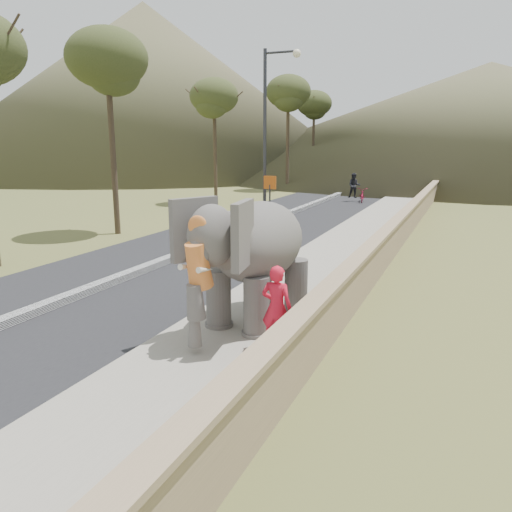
# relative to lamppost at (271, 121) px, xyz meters

# --- Properties ---
(ground) EXTENTS (160.00, 160.00, 0.00)m
(ground) POSITION_rel_lamppost_xyz_m (4.69, -17.25, -4.87)
(ground) COLOR olive
(ground) RESTS_ON ground
(road) EXTENTS (7.00, 120.00, 0.03)m
(road) POSITION_rel_lamppost_xyz_m (-0.31, -7.25, -4.86)
(road) COLOR black
(road) RESTS_ON ground
(median) EXTENTS (0.35, 120.00, 0.22)m
(median) POSITION_rel_lamppost_xyz_m (-0.31, -7.25, -4.76)
(median) COLOR black
(median) RESTS_ON ground
(walkway) EXTENTS (3.00, 120.00, 0.15)m
(walkway) POSITION_rel_lamppost_xyz_m (4.69, -7.25, -4.80)
(walkway) COLOR #9E9687
(walkway) RESTS_ON ground
(parapet) EXTENTS (0.30, 120.00, 1.10)m
(parapet) POSITION_rel_lamppost_xyz_m (6.34, -7.25, -4.32)
(parapet) COLOR tan
(parapet) RESTS_ON ground
(lamppost) EXTENTS (1.76, 0.36, 8.00)m
(lamppost) POSITION_rel_lamppost_xyz_m (0.00, 0.00, 0.00)
(lamppost) COLOR #323338
(lamppost) RESTS_ON ground
(signboard) EXTENTS (0.60, 0.08, 2.40)m
(signboard) POSITION_rel_lamppost_xyz_m (0.19, -0.58, -3.23)
(signboard) COLOR #2D2D33
(signboard) RESTS_ON ground
(hill_left) EXTENTS (60.00, 60.00, 22.00)m
(hill_left) POSITION_rel_lamppost_xyz_m (-33.31, 37.75, 6.13)
(hill_left) COLOR brown
(hill_left) RESTS_ON ground
(hill_far) EXTENTS (80.00, 80.00, 14.00)m
(hill_far) POSITION_rel_lamppost_xyz_m (9.69, 52.75, 2.13)
(hill_far) COLOR brown
(hill_far) RESTS_ON ground
(elephant_and_man) EXTENTS (2.46, 3.98, 2.70)m
(elephant_and_man) POSITION_rel_lamppost_xyz_m (4.71, -12.51, -3.38)
(elephant_and_man) COLOR #67625D
(elephant_and_man) RESTS_ON ground
(motorcyclist) EXTENTS (1.52, 1.93, 1.91)m
(motorcyclist) POSITION_rel_lamppost_xyz_m (1.89, 11.16, -4.14)
(motorcyclist) COLOR maroon
(motorcyclist) RESTS_ON ground
(trees) EXTENTS (48.39, 41.81, 9.41)m
(trees) POSITION_rel_lamppost_xyz_m (2.13, 10.45, -0.76)
(trees) COLOR #473828
(trees) RESTS_ON ground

